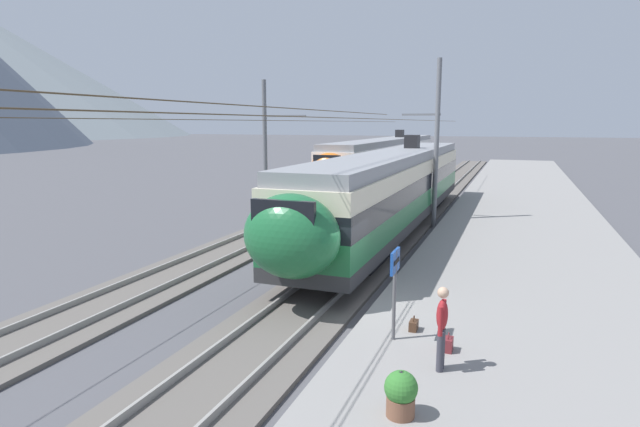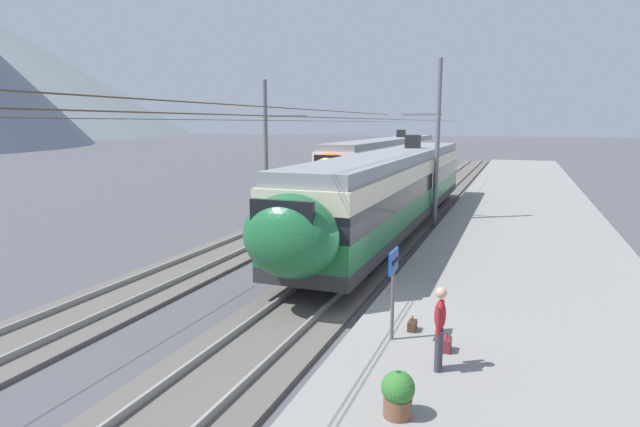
# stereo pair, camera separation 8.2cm
# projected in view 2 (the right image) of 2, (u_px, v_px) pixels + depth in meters

# --- Properties ---
(ground_plane) EXTENTS (400.00, 400.00, 0.00)m
(ground_plane) POSITION_uv_depth(u_px,v_px,m) (342.00, 313.00, 14.30)
(ground_plane) COLOR #4C4C51
(platform_slab) EXTENTS (120.00, 7.73, 0.39)m
(platform_slab) POSITION_uv_depth(u_px,v_px,m) (526.00, 331.00, 12.60)
(platform_slab) COLOR gray
(platform_slab) RESTS_ON ground
(track_near) EXTENTS (120.00, 3.00, 0.28)m
(track_near) POSITION_uv_depth(u_px,v_px,m) (304.00, 306.00, 14.69)
(track_near) COLOR #5B5651
(track_near) RESTS_ON ground
(track_far) EXTENTS (120.00, 3.00, 0.28)m
(track_far) POSITION_uv_depth(u_px,v_px,m) (151.00, 285.00, 16.58)
(track_far) COLOR #5B5651
(track_far) RESTS_ON ground
(train_near_platform) EXTENTS (25.34, 2.91, 4.27)m
(train_near_platform) POSITION_uv_depth(u_px,v_px,m) (394.00, 187.00, 24.42)
(train_near_platform) COLOR #2D2D30
(train_near_platform) RESTS_ON track_near
(train_far_track) EXTENTS (31.13, 2.88, 4.27)m
(train_far_track) POSITION_uv_depth(u_px,v_px,m) (388.00, 157.00, 45.27)
(train_far_track) COLOR #2D2D30
(train_far_track) RESTS_ON track_far
(catenary_mast_mid) EXTENTS (44.24, 1.90, 8.26)m
(catenary_mast_mid) POSITION_uv_depth(u_px,v_px,m) (435.00, 142.00, 25.48)
(catenary_mast_mid) COLOR slate
(catenary_mast_mid) RESTS_ON ground
(catenary_mast_far_side) EXTENTS (44.24, 2.57, 7.48)m
(catenary_mast_far_side) POSITION_uv_depth(u_px,v_px,m) (269.00, 146.00, 28.31)
(catenary_mast_far_side) COLOR slate
(catenary_mast_far_side) RESTS_ON ground
(platform_sign) EXTENTS (0.70, 0.08, 2.06)m
(platform_sign) POSITION_uv_depth(u_px,v_px,m) (393.00, 274.00, 11.38)
(platform_sign) COLOR #59595B
(platform_sign) RESTS_ON platform_slab
(passenger_walking) EXTENTS (0.53, 0.22, 1.69)m
(passenger_walking) POSITION_uv_depth(u_px,v_px,m) (440.00, 324.00, 10.04)
(passenger_walking) COLOR #383842
(passenger_walking) RESTS_ON platform_slab
(handbag_beside_passenger) EXTENTS (0.32, 0.18, 0.42)m
(handbag_beside_passenger) POSITION_uv_depth(u_px,v_px,m) (447.00, 344.00, 11.01)
(handbag_beside_passenger) COLOR maroon
(handbag_beside_passenger) RESTS_ON platform_slab
(handbag_near_sign) EXTENTS (0.32, 0.18, 0.36)m
(handbag_near_sign) POSITION_uv_depth(u_px,v_px,m) (412.00, 325.00, 12.11)
(handbag_near_sign) COLOR #472D1E
(handbag_near_sign) RESTS_ON platform_slab
(potted_plant_platform_edge) EXTENTS (0.56, 0.56, 0.78)m
(potted_plant_platform_edge) POSITION_uv_depth(u_px,v_px,m) (398.00, 392.00, 8.52)
(potted_plant_platform_edge) COLOR brown
(potted_plant_platform_edge) RESTS_ON platform_slab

